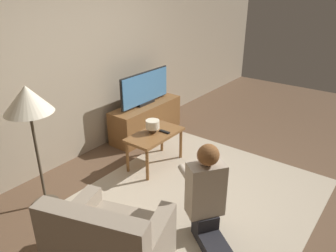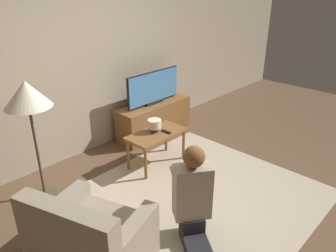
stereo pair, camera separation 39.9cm
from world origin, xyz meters
name	(u,v)px [view 1 (the left image)]	position (x,y,z in m)	size (l,w,h in m)	color
ground_plane	(202,196)	(0.00, 0.00, 0.00)	(10.00, 10.00, 0.00)	brown
wall_back	(82,62)	(0.00, 1.93, 1.30)	(10.00, 0.06, 2.60)	tan
rug	(202,195)	(0.00, 0.00, 0.01)	(2.56, 2.39, 0.02)	#BCAD93
tv_stand	(146,119)	(0.88, 1.60, 0.26)	(1.29, 0.41, 0.52)	brown
tv	(145,88)	(0.88, 1.61, 0.78)	(1.04, 0.08, 0.51)	black
coffee_table	(155,138)	(0.22, 0.87, 0.41)	(0.79, 0.41, 0.47)	brown
floor_lamp	(28,104)	(-1.18, 1.31, 1.20)	(0.48, 0.48, 1.39)	#4C4233
armchair	(111,248)	(-1.39, 0.03, 0.28)	(0.97, 1.06, 0.82)	gray
person_kneeling	(206,194)	(-0.53, -0.36, 0.50)	(0.70, 0.83, 0.99)	#232328
table_lamp	(153,125)	(0.23, 0.92, 0.58)	(0.18, 0.18, 0.17)	#4C3823
remote	(165,132)	(0.32, 0.79, 0.48)	(0.04, 0.15, 0.02)	black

